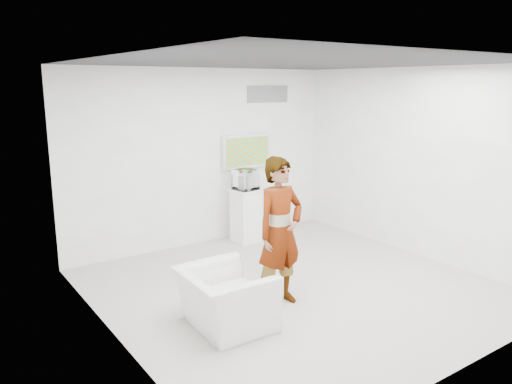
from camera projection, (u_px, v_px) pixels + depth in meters
room at (297, 180)px, 6.54m from camera, size 5.01×5.01×3.00m
tv at (246, 151)px, 8.97m from camera, size 1.00×0.08×0.60m
logo_decal at (268, 94)px, 9.07m from camera, size 0.90×0.02×0.30m
person at (280, 232)px, 6.17m from camera, size 0.72×0.50×1.88m
armchair at (225, 299)px, 5.69m from camera, size 0.94×1.07×0.67m
pedestal at (246, 215)px, 8.78m from camera, size 0.48×0.48×0.94m
floor_uplight at (269, 223)px, 9.41m from camera, size 0.24×0.24×0.32m
vitrine at (246, 180)px, 8.64m from camera, size 0.39×0.39×0.35m
console at (246, 183)px, 8.65m from camera, size 0.08×0.18×0.24m
wii_remote at (287, 168)px, 6.28m from camera, size 0.08×0.14×0.03m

